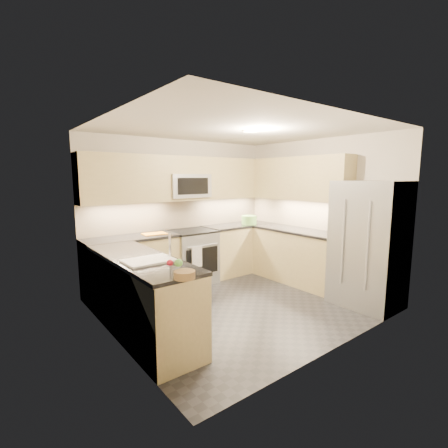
# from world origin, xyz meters

# --- Properties ---
(floor) EXTENTS (3.60, 3.20, 0.00)m
(floor) POSITION_xyz_m (0.00, 0.00, 0.00)
(floor) COLOR #24242A
(floor) RESTS_ON ground
(ceiling) EXTENTS (3.60, 3.20, 0.02)m
(ceiling) POSITION_xyz_m (0.00, 0.00, 2.50)
(ceiling) COLOR beige
(ceiling) RESTS_ON wall_back
(wall_back) EXTENTS (3.60, 0.02, 2.50)m
(wall_back) POSITION_xyz_m (0.00, 1.60, 1.25)
(wall_back) COLOR beige
(wall_back) RESTS_ON floor
(wall_front) EXTENTS (3.60, 0.02, 2.50)m
(wall_front) POSITION_xyz_m (0.00, -1.60, 1.25)
(wall_front) COLOR beige
(wall_front) RESTS_ON floor
(wall_left) EXTENTS (0.02, 3.20, 2.50)m
(wall_left) POSITION_xyz_m (-1.80, 0.00, 1.25)
(wall_left) COLOR beige
(wall_left) RESTS_ON floor
(wall_right) EXTENTS (0.02, 3.20, 2.50)m
(wall_right) POSITION_xyz_m (1.80, 0.00, 1.25)
(wall_right) COLOR beige
(wall_right) RESTS_ON floor
(base_cab_back_left) EXTENTS (1.42, 0.60, 0.90)m
(base_cab_back_left) POSITION_xyz_m (-1.09, 1.30, 0.45)
(base_cab_back_left) COLOR tan
(base_cab_back_left) RESTS_ON floor
(base_cab_back_right) EXTENTS (1.42, 0.60, 0.90)m
(base_cab_back_right) POSITION_xyz_m (1.09, 1.30, 0.45)
(base_cab_back_right) COLOR tan
(base_cab_back_right) RESTS_ON floor
(base_cab_right) EXTENTS (0.60, 1.70, 0.90)m
(base_cab_right) POSITION_xyz_m (1.50, 0.15, 0.45)
(base_cab_right) COLOR tan
(base_cab_right) RESTS_ON floor
(base_cab_peninsula) EXTENTS (0.60, 2.00, 0.90)m
(base_cab_peninsula) POSITION_xyz_m (-1.50, 0.00, 0.45)
(base_cab_peninsula) COLOR tan
(base_cab_peninsula) RESTS_ON floor
(countertop_back_left) EXTENTS (1.42, 0.63, 0.04)m
(countertop_back_left) POSITION_xyz_m (-1.09, 1.30, 0.92)
(countertop_back_left) COLOR black
(countertop_back_left) RESTS_ON base_cab_back_left
(countertop_back_right) EXTENTS (1.42, 0.63, 0.04)m
(countertop_back_right) POSITION_xyz_m (1.09, 1.30, 0.92)
(countertop_back_right) COLOR black
(countertop_back_right) RESTS_ON base_cab_back_right
(countertop_right) EXTENTS (0.63, 1.70, 0.04)m
(countertop_right) POSITION_xyz_m (1.50, 0.15, 0.92)
(countertop_right) COLOR black
(countertop_right) RESTS_ON base_cab_right
(countertop_peninsula) EXTENTS (0.63, 2.00, 0.04)m
(countertop_peninsula) POSITION_xyz_m (-1.50, 0.00, 0.92)
(countertop_peninsula) COLOR black
(countertop_peninsula) RESTS_ON base_cab_peninsula
(upper_cab_back) EXTENTS (3.60, 0.35, 0.75)m
(upper_cab_back) POSITION_xyz_m (0.00, 1.43, 1.83)
(upper_cab_back) COLOR tan
(upper_cab_back) RESTS_ON wall_back
(upper_cab_right) EXTENTS (0.35, 1.95, 0.75)m
(upper_cab_right) POSITION_xyz_m (1.62, 0.28, 1.83)
(upper_cab_right) COLOR tan
(upper_cab_right) RESTS_ON wall_right
(backsplash_back) EXTENTS (3.60, 0.01, 0.51)m
(backsplash_back) POSITION_xyz_m (0.00, 1.60, 1.20)
(backsplash_back) COLOR #C3AD8D
(backsplash_back) RESTS_ON wall_back
(backsplash_right) EXTENTS (0.01, 2.30, 0.51)m
(backsplash_right) POSITION_xyz_m (1.80, 0.45, 1.20)
(backsplash_right) COLOR #C3AD8D
(backsplash_right) RESTS_ON wall_right
(gas_range) EXTENTS (0.76, 0.65, 0.91)m
(gas_range) POSITION_xyz_m (0.00, 1.28, 0.46)
(gas_range) COLOR gray
(gas_range) RESTS_ON floor
(range_cooktop) EXTENTS (0.76, 0.65, 0.03)m
(range_cooktop) POSITION_xyz_m (0.00, 1.28, 0.92)
(range_cooktop) COLOR black
(range_cooktop) RESTS_ON gas_range
(oven_door_glass) EXTENTS (0.62, 0.02, 0.45)m
(oven_door_glass) POSITION_xyz_m (0.00, 0.95, 0.45)
(oven_door_glass) COLOR black
(oven_door_glass) RESTS_ON gas_range
(oven_handle) EXTENTS (0.60, 0.02, 0.02)m
(oven_handle) POSITION_xyz_m (0.00, 0.93, 0.72)
(oven_handle) COLOR #B2B5BA
(oven_handle) RESTS_ON gas_range
(microwave) EXTENTS (0.76, 0.40, 0.40)m
(microwave) POSITION_xyz_m (0.00, 1.40, 1.70)
(microwave) COLOR #A0A3A8
(microwave) RESTS_ON upper_cab_back
(microwave_door) EXTENTS (0.60, 0.01, 0.28)m
(microwave_door) POSITION_xyz_m (0.00, 1.20, 1.70)
(microwave_door) COLOR black
(microwave_door) RESTS_ON microwave
(refrigerator) EXTENTS (0.70, 0.90, 1.80)m
(refrigerator) POSITION_xyz_m (1.45, -1.15, 0.90)
(refrigerator) COLOR #93969A
(refrigerator) RESTS_ON floor
(fridge_handle_left) EXTENTS (0.02, 0.02, 1.20)m
(fridge_handle_left) POSITION_xyz_m (1.08, -1.33, 0.95)
(fridge_handle_left) COLOR #B2B5BA
(fridge_handle_left) RESTS_ON refrigerator
(fridge_handle_right) EXTENTS (0.02, 0.02, 1.20)m
(fridge_handle_right) POSITION_xyz_m (1.08, -0.97, 0.95)
(fridge_handle_right) COLOR #B2B5BA
(fridge_handle_right) RESTS_ON refrigerator
(sink_basin) EXTENTS (0.52, 0.38, 0.16)m
(sink_basin) POSITION_xyz_m (-1.50, -0.25, 0.88)
(sink_basin) COLOR white
(sink_basin) RESTS_ON base_cab_peninsula
(faucet) EXTENTS (0.03, 0.03, 0.28)m
(faucet) POSITION_xyz_m (-1.24, -0.25, 1.08)
(faucet) COLOR silver
(faucet) RESTS_ON countertop_peninsula
(utensil_bowl) EXTENTS (0.34, 0.34, 0.17)m
(utensil_bowl) POSITION_xyz_m (1.26, 1.18, 1.02)
(utensil_bowl) COLOR #619E43
(utensil_bowl) RESTS_ON countertop_back_right
(cutting_board) EXTENTS (0.39, 0.29, 0.01)m
(cutting_board) POSITION_xyz_m (-0.69, 1.29, 0.95)
(cutting_board) COLOR orange
(cutting_board) RESTS_ON countertop_back_left
(fruit_basket) EXTENTS (0.25, 0.25, 0.07)m
(fruit_basket) POSITION_xyz_m (-1.50, -1.01, 0.98)
(fruit_basket) COLOR olive
(fruit_basket) RESTS_ON countertop_peninsula
(fruit_apple) EXTENTS (0.06, 0.06, 0.06)m
(fruit_apple) POSITION_xyz_m (-1.55, -0.83, 1.05)
(fruit_apple) COLOR #B01426
(fruit_apple) RESTS_ON fruit_basket
(fruit_pear) EXTENTS (0.08, 0.08, 0.08)m
(fruit_pear) POSITION_xyz_m (-1.49, -0.88, 1.05)
(fruit_pear) COLOR #65BF52
(fruit_pear) RESTS_ON fruit_basket
(dish_towel_check) EXTENTS (0.18, 0.04, 0.34)m
(dish_towel_check) POSITION_xyz_m (-0.13, 0.91, 0.55)
(dish_towel_check) COLOR white
(dish_towel_check) RESTS_ON oven_handle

